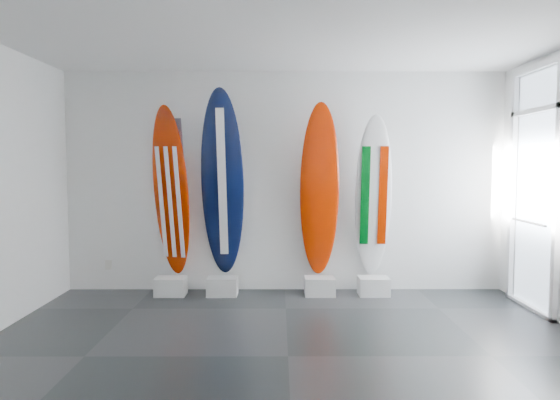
{
  "coord_description": "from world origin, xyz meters",
  "views": [
    {
      "loc": [
        -0.08,
        -4.54,
        1.74
      ],
      "look_at": [
        -0.07,
        1.4,
        1.33
      ],
      "focal_mm": 32.83,
      "sensor_mm": 36.0,
      "label": 1
    }
  ],
  "objects_px": {
    "surfboard_navy": "(222,184)",
    "surfboard_usa": "(171,192)",
    "surfboard_swiss": "(320,190)",
    "surfboard_italy": "(373,196)"
  },
  "relations": [
    {
      "from": "surfboard_navy",
      "to": "surfboard_usa",
      "type": "bearing_deg",
      "value": -177.54
    },
    {
      "from": "surfboard_usa",
      "to": "surfboard_navy",
      "type": "height_order",
      "value": "surfboard_navy"
    },
    {
      "from": "surfboard_navy",
      "to": "surfboard_swiss",
      "type": "height_order",
      "value": "surfboard_navy"
    },
    {
      "from": "surfboard_usa",
      "to": "surfboard_italy",
      "type": "bearing_deg",
      "value": 17.6
    },
    {
      "from": "surfboard_italy",
      "to": "surfboard_swiss",
      "type": "bearing_deg",
      "value": -177.81
    },
    {
      "from": "surfboard_navy",
      "to": "surfboard_swiss",
      "type": "xyz_separation_m",
      "value": [
        1.3,
        0.0,
        -0.09
      ]
    },
    {
      "from": "surfboard_usa",
      "to": "surfboard_navy",
      "type": "relative_size",
      "value": 0.91
    },
    {
      "from": "surfboard_swiss",
      "to": "surfboard_italy",
      "type": "relative_size",
      "value": 1.07
    },
    {
      "from": "surfboard_navy",
      "to": "surfboard_swiss",
      "type": "distance_m",
      "value": 1.3
    },
    {
      "from": "surfboard_usa",
      "to": "surfboard_swiss",
      "type": "relative_size",
      "value": 0.99
    }
  ]
}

